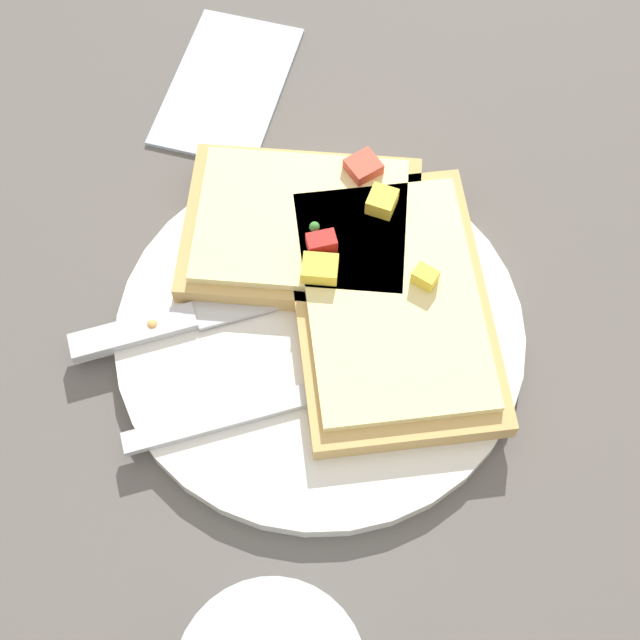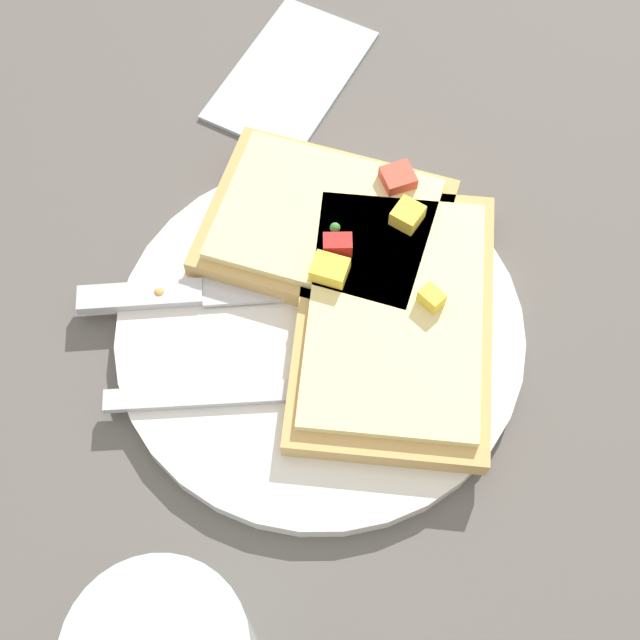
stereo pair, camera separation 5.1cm
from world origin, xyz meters
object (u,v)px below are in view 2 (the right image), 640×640
at_px(fork, 310,390).
at_px(pizza_slice_corner, 326,225).
at_px(plate, 320,332).
at_px(knife, 216,291).
at_px(napkin, 291,73).
at_px(pizza_slice_main, 394,316).

distance_m(fork, pizza_slice_corner, 0.11).
height_order(plate, knife, knife).
bearing_deg(plate, napkin, 33.45).
height_order(plate, pizza_slice_main, pizza_slice_main).
height_order(knife, pizza_slice_corner, pizza_slice_corner).
bearing_deg(napkin, plate, -146.55).
relative_size(plate, pizza_slice_main, 1.19).
height_order(fork, pizza_slice_corner, pizza_slice_corner).
bearing_deg(pizza_slice_corner, napkin, 117.30).
height_order(plate, pizza_slice_corner, pizza_slice_corner).
distance_m(fork, knife, 0.09).
xyz_separation_m(plate, pizza_slice_main, (0.02, -0.04, 0.02)).
distance_m(plate, pizza_slice_corner, 0.07).
height_order(fork, pizza_slice_main, pizza_slice_main).
relative_size(fork, pizza_slice_main, 0.93).
height_order(fork, napkin, fork).
bearing_deg(pizza_slice_main, plate, 99.51).
bearing_deg(knife, pizza_slice_main, -15.20).
height_order(plate, fork, fork).
xyz_separation_m(knife, napkin, (0.18, 0.05, -0.01)).
xyz_separation_m(plate, fork, (-0.04, -0.01, 0.01)).
relative_size(fork, knife, 1.07).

